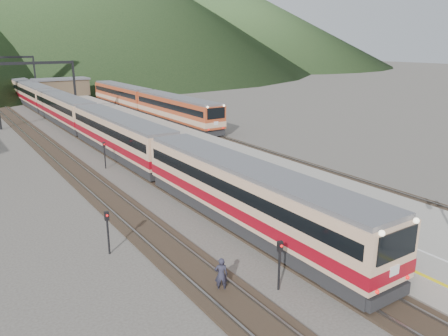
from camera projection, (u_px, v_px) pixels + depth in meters
track_main at (102, 144)px, 45.31m from camera, size 2.60×200.00×0.23m
track_far at (52, 151)px, 42.65m from camera, size 2.60×200.00×0.23m
track_second at (197, 132)px, 51.43m from camera, size 2.60×200.00×0.23m
platform at (159, 137)px, 46.57m from camera, size 8.00×100.00×1.00m
gantry_near at (36, 81)px, 54.25m from camera, size 9.55×0.25×8.00m
gantry_far at (5, 71)px, 74.24m from camera, size 9.55×0.25×8.00m
station_shed at (61, 87)px, 77.98m from camera, size 9.40×4.40×3.10m
hill_c at (195, 13)px, 232.89m from camera, size 160.00×160.00×50.00m
main_train at (64, 109)px, 56.07m from camera, size 2.86×98.00×3.49m
second_train at (146, 103)px, 62.46m from camera, size 2.72×37.02×3.31m
short_signal_a at (280, 259)px, 18.42m from camera, size 0.25×0.20×2.27m
short_signal_b at (104, 152)px, 36.46m from camera, size 0.25×0.21×2.27m
short_signal_c at (107, 227)px, 21.61m from camera, size 0.23×0.18×2.27m
worker at (221, 275)px, 18.50m from camera, size 0.68×0.61×1.55m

